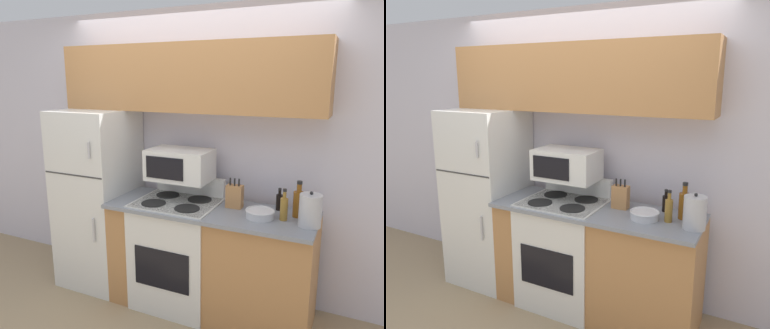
# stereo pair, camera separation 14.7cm
# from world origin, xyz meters

# --- Properties ---
(ground_plane) EXTENTS (12.00, 12.00, 0.00)m
(ground_plane) POSITION_xyz_m (0.00, 0.00, 0.00)
(ground_plane) COLOR tan
(wall_back) EXTENTS (8.00, 0.05, 2.55)m
(wall_back) POSITION_xyz_m (0.00, 0.68, 1.27)
(wall_back) COLOR silver
(wall_back) RESTS_ON ground_plane
(lower_cabinets) EXTENTS (1.69, 0.61, 0.92)m
(lower_cabinets) POSITION_xyz_m (0.32, 0.28, 0.46)
(lower_cabinets) COLOR #B27A47
(lower_cabinets) RESTS_ON ground_plane
(refrigerator) EXTENTS (0.64, 0.67, 1.67)m
(refrigerator) POSITION_xyz_m (-0.85, 0.32, 0.84)
(refrigerator) COLOR silver
(refrigerator) RESTS_ON ground_plane
(upper_cabinets) EXTENTS (2.33, 0.31, 0.56)m
(upper_cabinets) POSITION_xyz_m (0.00, 0.50, 1.95)
(upper_cabinets) COLOR #B27A47
(upper_cabinets) RESTS_ON refrigerator
(stove) EXTENTS (0.68, 0.59, 1.10)m
(stove) POSITION_xyz_m (0.02, 0.27, 0.48)
(stove) COLOR silver
(stove) RESTS_ON ground_plane
(microwave) EXTENTS (0.53, 0.35, 0.26)m
(microwave) POSITION_xyz_m (-0.00, 0.37, 1.23)
(microwave) COLOR silver
(microwave) RESTS_ON stove
(knife_block) EXTENTS (0.13, 0.08, 0.25)m
(knife_block) POSITION_xyz_m (0.50, 0.37, 1.02)
(knife_block) COLOR #B27A47
(knife_block) RESTS_ON lower_cabinets
(bowl) EXTENTS (0.22, 0.22, 0.06)m
(bowl) POSITION_xyz_m (0.75, 0.23, 0.96)
(bowl) COLOR silver
(bowl) RESTS_ON lower_cabinets
(bottle_vinegar) EXTENTS (0.06, 0.06, 0.24)m
(bottle_vinegar) POSITION_xyz_m (0.92, 0.25, 1.02)
(bottle_vinegar) COLOR olive
(bottle_vinegar) RESTS_ON lower_cabinets
(bottle_whiskey) EXTENTS (0.08, 0.08, 0.28)m
(bottle_whiskey) POSITION_xyz_m (1.00, 0.37, 1.03)
(bottle_whiskey) COLOR brown
(bottle_whiskey) RESTS_ON lower_cabinets
(bottle_soy_sauce) EXTENTS (0.05, 0.05, 0.18)m
(bottle_soy_sauce) POSITION_xyz_m (0.84, 0.46, 0.99)
(bottle_soy_sauce) COLOR black
(bottle_soy_sauce) RESTS_ON lower_cabinets
(kettle) EXTENTS (0.16, 0.16, 0.26)m
(kettle) POSITION_xyz_m (1.11, 0.21, 1.04)
(kettle) COLOR #B7B7BC
(kettle) RESTS_ON lower_cabinets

